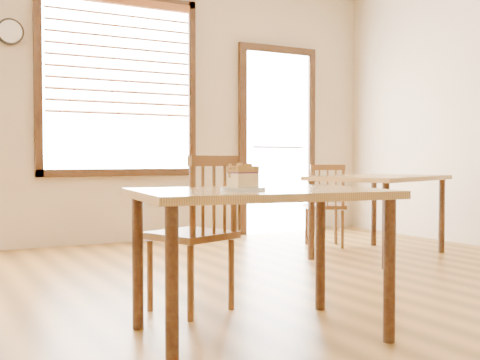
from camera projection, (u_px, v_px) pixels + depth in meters
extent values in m
plane|color=#A06F2E|center=(311.00, 349.00, 2.85)|extent=(8.00, 8.00, 0.00)
plane|color=beige|center=(91.00, 102.00, 6.32)|extent=(7.00, 0.00, 7.00)
cube|color=white|center=(119.00, 85.00, 6.44)|extent=(1.60, 0.02, 1.80)
cube|color=#3F2811|center=(120.00, 172.00, 6.46)|extent=(1.76, 0.06, 0.08)
cube|color=#3F2811|center=(38.00, 80.00, 6.02)|extent=(0.08, 0.06, 1.96)
cube|color=#3F2811|center=(191.00, 89.00, 6.83)|extent=(0.08, 0.06, 1.96)
cube|color=brown|center=(120.00, 1.00, 6.37)|extent=(1.58, 0.08, 0.08)
cube|color=brown|center=(120.00, 4.00, 6.37)|extent=(1.56, 0.05, 0.03)
cube|color=brown|center=(120.00, 15.00, 6.37)|extent=(1.56, 0.05, 0.03)
cube|color=brown|center=(120.00, 26.00, 6.38)|extent=(1.56, 0.05, 0.03)
cube|color=brown|center=(120.00, 37.00, 6.38)|extent=(1.56, 0.05, 0.03)
cube|color=brown|center=(120.00, 48.00, 6.39)|extent=(1.56, 0.05, 0.03)
cube|color=brown|center=(120.00, 59.00, 6.39)|extent=(1.56, 0.05, 0.03)
cube|color=brown|center=(120.00, 70.00, 6.39)|extent=(1.56, 0.05, 0.03)
cube|color=brown|center=(120.00, 81.00, 6.40)|extent=(1.56, 0.05, 0.03)
cube|color=brown|center=(120.00, 91.00, 6.40)|extent=(1.56, 0.05, 0.03)
cube|color=brown|center=(120.00, 102.00, 6.41)|extent=(1.56, 0.05, 0.03)
cube|color=brown|center=(120.00, 113.00, 6.41)|extent=(1.56, 0.05, 0.03)
cube|color=white|center=(277.00, 143.00, 7.41)|extent=(0.90, 0.02, 2.20)
cube|color=#3F2811|center=(243.00, 143.00, 7.16)|extent=(0.09, 0.06, 2.20)
cube|color=#3F2811|center=(311.00, 144.00, 7.64)|extent=(0.09, 0.06, 2.20)
cube|color=#3F2811|center=(278.00, 50.00, 7.36)|extent=(1.08, 0.06, 0.09)
cylinder|color=#B2B2B7|center=(278.00, 147.00, 7.39)|extent=(0.72, 0.03, 0.03)
cylinder|color=black|center=(10.00, 32.00, 5.88)|extent=(0.26, 0.04, 0.26)
cylinder|color=white|center=(10.00, 31.00, 5.85)|extent=(0.22, 0.01, 0.22)
cube|color=#B18745|center=(259.00, 193.00, 3.06)|extent=(1.33, 0.97, 0.04)
cylinder|color=#3F2811|center=(172.00, 288.00, 2.55)|extent=(0.06, 0.06, 0.71)
cylinder|color=#3F2811|center=(389.00, 271.00, 2.96)|extent=(0.06, 0.06, 0.71)
cylinder|color=#3F2811|center=(138.00, 262.00, 3.19)|extent=(0.06, 0.06, 0.71)
cylinder|color=#3F2811|center=(320.00, 251.00, 3.60)|extent=(0.06, 0.06, 0.71)
cube|color=brown|center=(191.00, 235.00, 3.58)|extent=(0.54, 0.54, 0.04)
cylinder|color=brown|center=(191.00, 269.00, 3.83)|extent=(0.04, 0.04, 0.43)
cylinder|color=brown|center=(150.00, 277.00, 3.57)|extent=(0.04, 0.04, 0.43)
cylinder|color=brown|center=(231.00, 275.00, 3.60)|extent=(0.04, 0.04, 0.43)
cylinder|color=brown|center=(190.00, 284.00, 3.34)|extent=(0.04, 0.04, 0.43)
cylinder|color=brown|center=(234.00, 196.00, 3.57)|extent=(0.04, 0.04, 0.46)
cylinder|color=brown|center=(193.00, 199.00, 3.31)|extent=(0.04, 0.04, 0.46)
cube|color=brown|center=(214.00, 161.00, 3.44)|extent=(0.37, 0.17, 0.06)
cylinder|color=brown|center=(225.00, 199.00, 3.51)|extent=(0.02, 0.02, 0.40)
cylinder|color=brown|center=(214.00, 199.00, 3.44)|extent=(0.02, 0.02, 0.40)
cylinder|color=brown|center=(203.00, 200.00, 3.38)|extent=(0.02, 0.02, 0.40)
cube|color=#B18745|center=(379.00, 178.00, 5.59)|extent=(1.52, 1.27, 0.04)
cylinder|color=#3F2811|center=(385.00, 226.00, 4.92)|extent=(0.06, 0.06, 0.71)
cylinder|color=#3F2811|center=(442.00, 216.00, 5.80)|extent=(0.06, 0.06, 0.71)
cylinder|color=#3F2811|center=(311.00, 220.00, 5.40)|extent=(0.06, 0.06, 0.71)
cylinder|color=#3F2811|center=(374.00, 212.00, 6.28)|extent=(0.06, 0.06, 0.71)
cube|color=brown|center=(324.00, 206.00, 6.21)|extent=(0.52, 0.52, 0.04)
cylinder|color=brown|center=(336.00, 226.00, 6.38)|extent=(0.03, 0.03, 0.40)
cylinder|color=brown|center=(306.00, 226.00, 6.37)|extent=(0.03, 0.03, 0.40)
cylinder|color=brown|center=(342.00, 230.00, 6.07)|extent=(0.03, 0.03, 0.40)
cylinder|color=brown|center=(312.00, 230.00, 6.05)|extent=(0.03, 0.03, 0.40)
cylinder|color=brown|center=(343.00, 187.00, 6.04)|extent=(0.03, 0.03, 0.42)
cylinder|color=brown|center=(312.00, 187.00, 6.02)|extent=(0.03, 0.03, 0.42)
cube|color=brown|center=(328.00, 167.00, 6.02)|extent=(0.33, 0.18, 0.06)
cylinder|color=brown|center=(336.00, 188.00, 6.03)|extent=(0.02, 0.02, 0.37)
cylinder|color=brown|center=(328.00, 188.00, 6.03)|extent=(0.02, 0.02, 0.37)
cylinder|color=brown|center=(319.00, 188.00, 6.02)|extent=(0.02, 0.02, 0.37)
cylinder|color=white|center=(243.00, 189.00, 2.92)|extent=(0.22, 0.22, 0.02)
cylinder|color=white|center=(243.00, 190.00, 2.92)|extent=(0.15, 0.15, 0.01)
cube|color=#E4C580|center=(243.00, 180.00, 2.92)|extent=(0.13, 0.11, 0.07)
cube|color=#4D1639|center=(243.00, 173.00, 2.92)|extent=(0.13, 0.11, 0.01)
cube|color=#AE7D36|center=(243.00, 169.00, 2.92)|extent=(0.14, 0.11, 0.03)
sphere|color=#AE7D36|center=(248.00, 165.00, 2.95)|extent=(0.02, 0.02, 0.02)
sphere|color=#AE7D36|center=(239.00, 165.00, 2.95)|extent=(0.02, 0.02, 0.02)
sphere|color=#AE7D36|center=(241.00, 165.00, 2.94)|extent=(0.01, 0.01, 0.01)
sphere|color=#AE7D36|center=(247.00, 165.00, 2.92)|extent=(0.02, 0.02, 0.02)
sphere|color=#AE7D36|center=(233.00, 165.00, 2.93)|extent=(0.02, 0.02, 0.02)
sphere|color=#AE7D36|center=(233.00, 165.00, 2.91)|extent=(0.02, 0.02, 0.02)
sphere|color=#AE7D36|center=(236.00, 165.00, 2.89)|extent=(0.03, 0.03, 0.03)
sphere|color=#AE7D36|center=(251.00, 165.00, 2.90)|extent=(0.02, 0.02, 0.02)
sphere|color=#AE7D36|center=(244.00, 165.00, 2.90)|extent=(0.02, 0.02, 0.02)
sphere|color=#AE7D36|center=(239.00, 165.00, 2.89)|extent=(0.02, 0.02, 0.02)
sphere|color=#AE7D36|center=(240.00, 165.00, 2.95)|extent=(0.03, 0.03, 0.03)
sphere|color=#AE7D36|center=(253.00, 165.00, 2.94)|extent=(0.02, 0.02, 0.02)
sphere|color=#AE7D36|center=(242.00, 165.00, 2.89)|extent=(0.02, 0.02, 0.02)
sphere|color=#AE7D36|center=(239.00, 165.00, 2.92)|extent=(0.02, 0.02, 0.02)
sphere|color=#AE7D36|center=(237.00, 165.00, 2.89)|extent=(0.02, 0.02, 0.02)
sphere|color=#AE7D36|center=(247.00, 165.00, 2.94)|extent=(0.02, 0.02, 0.02)
sphere|color=#AE7D36|center=(231.00, 170.00, 2.88)|extent=(0.01, 0.01, 0.01)
sphere|color=#AE7D36|center=(235.00, 176.00, 2.86)|extent=(0.02, 0.02, 0.02)
sphere|color=#AE7D36|center=(233.00, 177.00, 2.87)|extent=(0.01, 0.01, 0.01)
sphere|color=#AE7D36|center=(229.00, 172.00, 2.91)|extent=(0.02, 0.02, 0.02)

